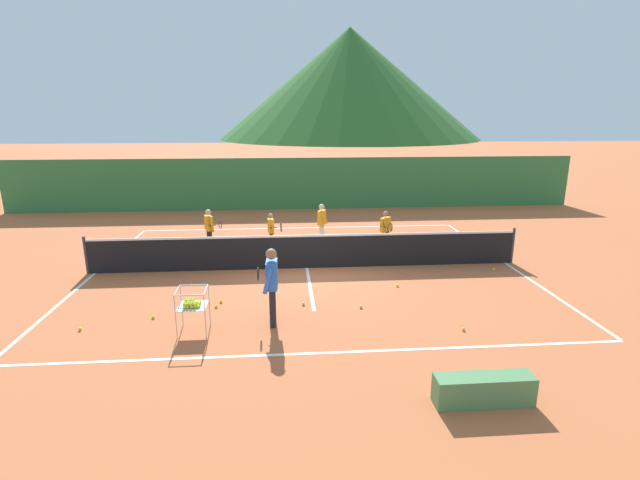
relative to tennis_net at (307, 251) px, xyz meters
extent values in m
plane|color=#BC6038|center=(0.00, 0.00, -0.50)|extent=(120.00, 120.00, 0.00)
cube|color=white|center=(0.00, -4.92, -0.50)|extent=(11.67, 0.08, 0.01)
cube|color=white|center=(0.00, 4.85, -0.50)|extent=(11.67, 0.08, 0.01)
cube|color=white|center=(-5.84, 0.00, -0.50)|extent=(0.08, 9.77, 0.01)
cube|color=white|center=(5.84, 0.00, -0.50)|extent=(0.08, 9.77, 0.01)
cube|color=white|center=(0.00, 0.00, -0.50)|extent=(0.08, 6.05, 0.01)
cylinder|color=#333338|center=(-6.01, 0.00, 0.03)|extent=(0.08, 0.08, 1.05)
cylinder|color=#333338|center=(6.01, 0.00, 0.03)|extent=(0.08, 0.08, 1.05)
cube|color=black|center=(0.00, 0.00, -0.04)|extent=(11.94, 0.02, 0.92)
cube|color=white|center=(0.00, 0.00, 0.45)|extent=(11.94, 0.03, 0.06)
cylinder|color=black|center=(-0.90, -3.76, -0.10)|extent=(0.12, 0.12, 0.81)
cylinder|color=black|center=(-0.89, -3.45, -0.10)|extent=(0.12, 0.12, 0.81)
cube|color=blue|center=(-0.90, -3.60, 0.59)|extent=(0.24, 0.49, 0.57)
sphere|color=#996B4C|center=(-0.90, -3.60, 1.02)|extent=(0.22, 0.22, 0.22)
cylinder|color=blue|center=(-0.97, -3.88, 0.56)|extent=(0.22, 0.09, 0.55)
cylinder|color=blue|center=(-0.93, -3.33, 0.55)|extent=(0.17, 0.09, 0.56)
torus|color=#262628|center=(-1.19, -3.32, 0.51)|extent=(0.03, 0.29, 0.29)
cylinder|color=black|center=(-0.94, -3.33, 0.51)|extent=(0.22, 0.03, 0.03)
cylinder|color=black|center=(-3.06, 2.20, -0.17)|extent=(0.10, 0.10, 0.66)
cylinder|color=black|center=(-2.95, 1.97, -0.17)|extent=(0.10, 0.10, 0.66)
cube|color=orange|center=(-3.00, 2.08, 0.39)|extent=(0.33, 0.43, 0.46)
sphere|color=#DBAD84|center=(-3.00, 2.08, 0.74)|extent=(0.18, 0.18, 0.18)
cylinder|color=orange|center=(-3.05, 2.31, 0.36)|extent=(0.19, 0.14, 0.45)
cylinder|color=orange|center=(-2.88, 1.89, 0.35)|extent=(0.15, 0.12, 0.45)
torus|color=#262628|center=(-2.64, 2.01, 0.35)|extent=(0.14, 0.27, 0.29)
cylinder|color=black|center=(-2.86, 1.90, 0.35)|extent=(0.21, 0.12, 0.03)
cylinder|color=black|center=(-1.06, 1.98, -0.20)|extent=(0.09, 0.09, 0.60)
cylinder|color=black|center=(-1.02, 1.75, -0.20)|extent=(0.09, 0.09, 0.60)
cube|color=orange|center=(-1.04, 1.86, 0.31)|extent=(0.21, 0.38, 0.42)
sphere|color=#996B4C|center=(-1.04, 1.86, 0.63)|extent=(0.17, 0.17, 0.17)
cylinder|color=orange|center=(-1.02, 2.07, 0.29)|extent=(0.17, 0.09, 0.41)
cylinder|color=orange|center=(-0.98, 1.66, 0.28)|extent=(0.13, 0.08, 0.41)
torus|color=#262628|center=(-0.71, 1.70, 0.30)|extent=(0.06, 0.29, 0.29)
cylinder|color=black|center=(-0.96, 1.67, 0.30)|extent=(0.22, 0.06, 0.03)
cylinder|color=silver|center=(0.67, 2.61, -0.16)|extent=(0.10, 0.10, 0.68)
cylinder|color=silver|center=(0.59, 2.37, -0.16)|extent=(0.10, 0.10, 0.68)
cube|color=orange|center=(0.63, 2.49, 0.41)|extent=(0.31, 0.44, 0.47)
sphere|color=#DBAD84|center=(0.63, 2.49, 0.77)|extent=(0.19, 0.19, 0.19)
cylinder|color=orange|center=(0.76, 2.69, 0.38)|extent=(0.20, 0.13, 0.46)
cylinder|color=orange|center=(0.58, 2.26, 0.38)|extent=(0.16, 0.11, 0.47)
cylinder|color=black|center=(2.66, 1.68, -0.18)|extent=(0.09, 0.09, 0.63)
cylinder|color=black|center=(2.50, 1.51, -0.18)|extent=(0.09, 0.09, 0.63)
cube|color=orange|center=(2.58, 1.60, 0.35)|extent=(0.39, 0.39, 0.44)
sphere|color=#996B4C|center=(2.58, 1.60, 0.69)|extent=(0.17, 0.17, 0.17)
cylinder|color=orange|center=(2.77, 1.72, 0.33)|extent=(0.17, 0.17, 0.43)
cylinder|color=orange|center=(2.46, 1.42, 0.32)|extent=(0.14, 0.14, 0.44)
torus|color=#262628|center=(2.65, 1.23, 0.33)|extent=(0.22, 0.23, 0.29)
cylinder|color=black|center=(2.47, 1.40, 0.33)|extent=(0.18, 0.17, 0.03)
cylinder|color=#B7B7BC|center=(-2.75, -3.55, -0.05)|extent=(0.02, 0.02, 0.89)
cylinder|color=#B7B7BC|center=(-2.19, -3.55, -0.05)|extent=(0.02, 0.02, 0.89)
cylinder|color=#B7B7BC|center=(-2.75, -4.11, -0.05)|extent=(0.02, 0.02, 0.89)
cylinder|color=#B7B7BC|center=(-2.19, -4.11, -0.05)|extent=(0.02, 0.02, 0.89)
cube|color=#B7B7BC|center=(-2.47, -3.83, 0.05)|extent=(0.56, 0.56, 0.01)
cube|color=#B7B7BC|center=(-2.47, -3.55, 0.39)|extent=(0.56, 0.02, 0.02)
cube|color=#B7B7BC|center=(-2.47, -4.11, 0.39)|extent=(0.56, 0.02, 0.02)
cube|color=#B7B7BC|center=(-2.75, -3.83, 0.39)|extent=(0.02, 0.56, 0.02)
cube|color=#B7B7BC|center=(-2.19, -3.83, 0.39)|extent=(0.02, 0.56, 0.02)
sphere|color=yellow|center=(-2.60, -3.96, 0.08)|extent=(0.07, 0.07, 0.07)
sphere|color=yellow|center=(-2.60, -3.89, 0.09)|extent=(0.07, 0.07, 0.07)
sphere|color=yellow|center=(-2.61, -3.83, 0.09)|extent=(0.07, 0.07, 0.07)
sphere|color=yellow|center=(-2.60, -3.77, 0.08)|extent=(0.07, 0.07, 0.07)
sphere|color=yellow|center=(-2.60, -3.70, 0.08)|extent=(0.07, 0.07, 0.07)
sphere|color=yellow|center=(-2.54, -3.95, 0.08)|extent=(0.07, 0.07, 0.07)
sphere|color=yellow|center=(-2.53, -3.89, 0.08)|extent=(0.07, 0.07, 0.07)
sphere|color=yellow|center=(-2.54, -3.82, 0.08)|extent=(0.07, 0.07, 0.07)
sphere|color=yellow|center=(-2.54, -3.77, 0.08)|extent=(0.07, 0.07, 0.07)
sphere|color=yellow|center=(-2.54, -3.70, 0.08)|extent=(0.07, 0.07, 0.07)
sphere|color=yellow|center=(-2.47, -3.96, 0.09)|extent=(0.07, 0.07, 0.07)
sphere|color=yellow|center=(-2.48, -3.90, 0.08)|extent=(0.07, 0.07, 0.07)
sphere|color=yellow|center=(-2.47, -3.82, 0.09)|extent=(0.07, 0.07, 0.07)
sphere|color=yellow|center=(-2.48, -3.76, 0.09)|extent=(0.07, 0.07, 0.07)
sphere|color=yellow|center=(-2.47, -3.70, 0.08)|extent=(0.07, 0.07, 0.07)
sphere|color=yellow|center=(-2.41, -3.95, 0.09)|extent=(0.07, 0.07, 0.07)
sphere|color=yellow|center=(-2.41, -3.89, 0.09)|extent=(0.07, 0.07, 0.07)
sphere|color=yellow|center=(-2.41, -3.83, 0.08)|extent=(0.07, 0.07, 0.07)
sphere|color=yellow|center=(-2.41, -3.76, 0.08)|extent=(0.07, 0.07, 0.07)
sphere|color=yellow|center=(-2.41, -3.70, 0.08)|extent=(0.07, 0.07, 0.07)
sphere|color=yellow|center=(-2.34, -3.95, 0.09)|extent=(0.07, 0.07, 0.07)
sphere|color=yellow|center=(-2.34, -3.89, 0.08)|extent=(0.07, 0.07, 0.07)
sphere|color=yellow|center=(-2.34, -3.82, 0.09)|extent=(0.07, 0.07, 0.07)
sphere|color=yellow|center=(-2.34, -3.76, 0.09)|extent=(0.07, 0.07, 0.07)
sphere|color=yellow|center=(-2.35, -3.70, 0.08)|extent=(0.07, 0.07, 0.07)
sphere|color=yellow|center=(-2.60, -3.95, 0.14)|extent=(0.07, 0.07, 0.07)
sphere|color=yellow|center=(-2.61, -3.89, 0.14)|extent=(0.07, 0.07, 0.07)
sphere|color=yellow|center=(-2.60, -3.82, 0.14)|extent=(0.07, 0.07, 0.07)
sphere|color=yellow|center=(-2.60, -3.76, 0.14)|extent=(0.07, 0.07, 0.07)
sphere|color=yellow|center=(-2.61, -3.69, 0.14)|extent=(0.07, 0.07, 0.07)
sphere|color=yellow|center=(-2.54, -3.95, 0.14)|extent=(0.07, 0.07, 0.07)
sphere|color=yellow|center=(-2.54, -3.89, 0.14)|extent=(0.07, 0.07, 0.07)
sphere|color=yellow|center=(-2.54, -3.83, 0.14)|extent=(0.07, 0.07, 0.07)
sphere|color=yellow|center=(-2.54, -3.76, 0.14)|extent=(0.07, 0.07, 0.07)
sphere|color=yellow|center=(-2.54, -3.70, 0.14)|extent=(0.07, 0.07, 0.07)
sphere|color=yellow|center=(-2.47, -3.96, 0.14)|extent=(0.07, 0.07, 0.07)
sphere|color=yellow|center=(-2.47, -3.89, 0.14)|extent=(0.07, 0.07, 0.07)
sphere|color=yellow|center=(-2.47, -3.83, 0.14)|extent=(0.07, 0.07, 0.07)
sphere|color=yellow|center=(-2.48, -3.76, 0.14)|extent=(0.07, 0.07, 0.07)
sphere|color=yellow|center=(-2.48, -3.70, 0.14)|extent=(0.07, 0.07, 0.07)
sphere|color=yellow|center=(-2.40, -3.96, 0.14)|extent=(0.07, 0.07, 0.07)
sphere|color=yellow|center=(-2.41, -3.89, 0.14)|extent=(0.07, 0.07, 0.07)
sphere|color=yellow|center=(2.95, -4.23, -0.47)|extent=(0.07, 0.07, 0.07)
sphere|color=yellow|center=(5.20, -0.64, -0.47)|extent=(0.07, 0.07, 0.07)
sphere|color=yellow|center=(-3.46, -3.14, -0.47)|extent=(0.07, 0.07, 0.07)
sphere|color=yellow|center=(1.07, -2.94, -0.47)|extent=(0.07, 0.07, 0.07)
sphere|color=yellow|center=(-4.79, -3.61, -0.47)|extent=(0.07, 0.07, 0.07)
sphere|color=yellow|center=(-0.22, -2.67, -0.47)|extent=(0.07, 0.07, 0.07)
sphere|color=yellow|center=(2.21, -1.67, -0.47)|extent=(0.07, 0.07, 0.07)
sphere|color=yellow|center=(-2.12, -2.38, -0.47)|extent=(0.07, 0.07, 0.07)
sphere|color=yellow|center=(-2.19, -2.65, -0.47)|extent=(0.07, 0.07, 0.07)
cube|color=#33753D|center=(0.00, 8.58, 0.67)|extent=(25.68, 0.08, 2.33)
cube|color=#4C7F4C|center=(2.31, -6.64, -0.27)|extent=(1.50, 0.36, 0.46)
cone|color=#2D6628|center=(11.08, 70.95, 8.59)|extent=(44.43, 44.43, 18.18)
camera|label=1|loc=(-0.64, -12.64, 3.74)|focal=26.33mm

